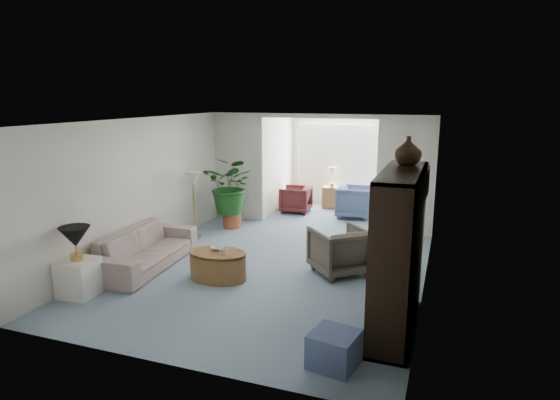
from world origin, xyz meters
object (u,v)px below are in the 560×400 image
at_px(end_table, 79,278).
at_px(sunroom_chair_blue, 355,202).
at_px(coffee_cup, 223,252).
at_px(entertainment_cabinet, 399,252).
at_px(table_lamp, 75,237).
at_px(sofa, 146,248).
at_px(coffee_bowl, 218,248).
at_px(cabinet_urn, 408,151).
at_px(plant_pot, 232,220).
at_px(sunroom_table, 332,197).
at_px(side_table_dark, 385,253).
at_px(coffee_table, 218,266).
at_px(floor_lamp, 193,178).
at_px(ottoman, 334,349).
at_px(wingback_chair, 339,251).
at_px(sunroom_chair_maroon, 296,199).
at_px(framed_picture, 427,181).

xyz_separation_m(end_table, sunroom_chair_blue, (2.91, 5.93, 0.11)).
height_order(coffee_cup, entertainment_cabinet, entertainment_cabinet).
distance_m(table_lamp, coffee_cup, 2.16).
xyz_separation_m(sofa, coffee_bowl, (1.37, 0.01, 0.15)).
bearing_deg(cabinet_urn, entertainment_cabinet, -90.00).
height_order(plant_pot, sunroom_chair_blue, sunroom_chair_blue).
bearing_deg(sofa, coffee_bowl, -94.09).
distance_m(coffee_cup, entertainment_cabinet, 2.82).
height_order(sofa, sunroom_table, sofa).
relative_size(table_lamp, coffee_bowl, 2.11).
distance_m(side_table_dark, plant_pot, 3.92).
xyz_separation_m(coffee_table, sunroom_chair_blue, (1.29, 4.67, 0.16)).
distance_m(floor_lamp, ottoman, 5.39).
bearing_deg(cabinet_urn, ottoman, -108.01).
height_order(end_table, wingback_chair, wingback_chair).
height_order(coffee_cup, ottoman, coffee_cup).
bearing_deg(sunroom_chair_maroon, coffee_table, -0.87).
bearing_deg(table_lamp, framed_picture, 20.33).
bearing_deg(wingback_chair, ottoman, 59.95).
distance_m(cabinet_urn, sunroom_chair_blue, 5.43).
height_order(coffee_bowl, wingback_chair, wingback_chair).
height_order(framed_picture, plant_pot, framed_picture).
distance_m(wingback_chair, sunroom_table, 4.65).
xyz_separation_m(coffee_table, entertainment_cabinet, (2.86, -0.71, 0.78)).
bearing_deg(entertainment_cabinet, sofa, 169.52).
distance_m(coffee_cup, sunroom_chair_blue, 4.90).
xyz_separation_m(sofa, cabinet_urn, (4.28, -0.29, 1.87)).
relative_size(coffee_cup, sunroom_table, 0.19).
xyz_separation_m(coffee_cup, cabinet_urn, (2.71, -0.11, 1.70)).
relative_size(table_lamp, floor_lamp, 1.22).
relative_size(cabinet_urn, sunroom_table, 0.65).
distance_m(table_lamp, coffee_table, 2.16).
relative_size(coffee_table, plant_pot, 2.37).
relative_size(side_table_dark, plant_pot, 1.64).
distance_m(wingback_chair, sunroom_chair_maroon, 4.23).
height_order(sofa, cabinet_urn, cabinet_urn).
xyz_separation_m(table_lamp, cabinet_urn, (4.48, 1.06, 1.30)).
bearing_deg(sunroom_chair_blue, entertainment_cabinet, -167.16).
relative_size(coffee_bowl, coffee_cup, 1.92).
xyz_separation_m(sofa, sunroom_table, (1.96, 5.33, -0.05)).
distance_m(framed_picture, end_table, 5.22).
xyz_separation_m(end_table, table_lamp, (0.00, 0.00, 0.62)).
xyz_separation_m(sofa, sunroom_chair_maroon, (1.21, 4.58, 0.00)).
distance_m(table_lamp, side_table_dark, 4.82).
bearing_deg(sunroom_chair_maroon, end_table, -16.85).
height_order(coffee_cup, sunroom_chair_maroon, sunroom_chair_maroon).
bearing_deg(wingback_chair, coffee_cup, -9.47).
height_order(coffee_table, sunroom_chair_maroon, sunroom_chair_maroon).
distance_m(floor_lamp, sunroom_chair_maroon, 3.23).
height_order(floor_lamp, coffee_table, floor_lamp).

